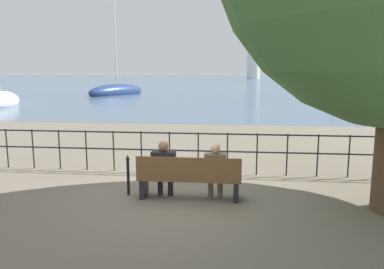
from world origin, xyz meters
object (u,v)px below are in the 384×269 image
at_px(park_bench, 189,178).
at_px(seated_person_left, 164,166).
at_px(sailboat_3, 364,90).
at_px(closed_umbrella, 128,173).
at_px(seated_person_right, 215,168).
at_px(harbor_lighthouse, 254,48).
at_px(sailboat_2, 336,96).
at_px(sailboat_0, 0,101).
at_px(sailboat_1, 117,91).

distance_m(park_bench, seated_person_left, 0.57).
xyz_separation_m(park_bench, sailboat_3, (16.69, 40.52, -0.05)).
bearing_deg(seated_person_left, closed_umbrella, 174.89).
bearing_deg(seated_person_right, harbor_lighthouse, 86.73).
bearing_deg(sailboat_2, closed_umbrella, -99.37).
bearing_deg(park_bench, seated_person_right, 9.00).
relative_size(seated_person_right, sailboat_0, 0.14).
xyz_separation_m(park_bench, harbor_lighthouse, (8.09, 132.29, 10.47)).
bearing_deg(seated_person_left, sailboat_2, 69.21).
height_order(closed_umbrella, sailboat_1, sailboat_1).
bearing_deg(closed_umbrella, sailboat_0, 128.68).
height_order(sailboat_3, harbor_lighthouse, harbor_lighthouse).
height_order(park_bench, harbor_lighthouse, harbor_lighthouse).
height_order(sailboat_0, sailboat_3, sailboat_3).
bearing_deg(seated_person_right, sailboat_2, 71.08).
bearing_deg(closed_umbrella, harbor_lighthouse, 85.94).
relative_size(closed_umbrella, sailboat_0, 0.10).
bearing_deg(sailboat_1, sailboat_3, 38.02).
distance_m(closed_umbrella, sailboat_2, 30.44).
height_order(closed_umbrella, sailboat_3, sailboat_3).
bearing_deg(seated_person_right, sailboat_3, 68.21).
height_order(park_bench, sailboat_2, sailboat_2).
distance_m(seated_person_left, sailboat_1, 35.59).
bearing_deg(park_bench, sailboat_3, 67.61).
height_order(sailboat_1, sailboat_3, sailboat_1).
bearing_deg(harbor_lighthouse, park_bench, -93.50).
bearing_deg(sailboat_3, closed_umbrella, -127.11).
bearing_deg(sailboat_0, park_bench, -62.41).
bearing_deg(sailboat_2, sailboat_0, -148.37).
xyz_separation_m(seated_person_left, sailboat_2, (10.73, 28.26, -0.30)).
distance_m(seated_person_left, sailboat_2, 30.23).
bearing_deg(park_bench, sailboat_0, 130.75).
relative_size(park_bench, closed_umbrella, 2.42).
relative_size(sailboat_1, sailboat_2, 1.00).
bearing_deg(seated_person_right, park_bench, -171.00).
bearing_deg(seated_person_left, sailboat_0, 129.96).
bearing_deg(harbor_lighthouse, sailboat_3, -84.64).
bearing_deg(sailboat_1, seated_person_left, -46.29).
distance_m(closed_umbrella, harbor_lighthouse, 132.88).
height_order(park_bench, sailboat_1, sailboat_1).
xyz_separation_m(seated_person_right, sailboat_3, (16.17, 40.44, -0.25)).
relative_size(seated_person_left, sailboat_1, 0.09).
bearing_deg(sailboat_3, sailboat_0, -160.45).
xyz_separation_m(sailboat_3, harbor_lighthouse, (-8.61, 91.77, 10.52)).
bearing_deg(seated_person_left, seated_person_right, 0.16).
relative_size(seated_person_right, harbor_lighthouse, 0.05).
relative_size(sailboat_3, harbor_lighthouse, 0.38).
relative_size(sailboat_0, harbor_lighthouse, 0.35).
bearing_deg(sailboat_0, sailboat_3, 19.49).
bearing_deg(park_bench, sailboat_1, 109.70).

